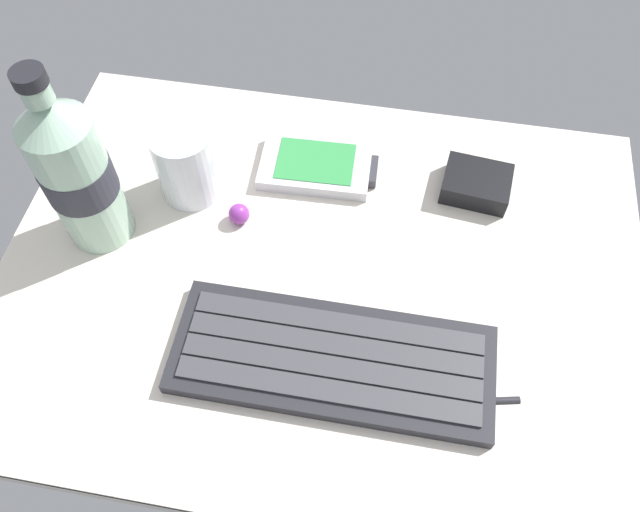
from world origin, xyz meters
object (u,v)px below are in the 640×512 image
(juice_cup, at_px, (187,165))
(trackball_mouse, at_px, (239,214))
(handheld_device, at_px, (317,166))
(charger_block, at_px, (476,184))
(stylus_pen, at_px, (467,401))
(water_bottle, at_px, (76,172))
(keyboard, at_px, (333,359))

(juice_cup, bearing_deg, trackball_mouse, -27.99)
(handheld_device, bearing_deg, charger_block, 0.03)
(juice_cup, relative_size, stylus_pen, 0.89)
(water_bottle, bearing_deg, keyboard, -22.51)
(handheld_device, distance_m, charger_block, 0.17)
(handheld_device, bearing_deg, stylus_pen, -53.78)
(handheld_device, xyz_separation_m, juice_cup, (-0.13, -0.05, 0.03))
(handheld_device, bearing_deg, water_bottle, -150.56)
(handheld_device, distance_m, water_bottle, 0.25)
(charger_block, height_order, stylus_pen, charger_block)
(keyboard, distance_m, trackball_mouse, 0.19)
(water_bottle, bearing_deg, charger_block, 17.05)
(trackball_mouse, relative_size, stylus_pen, 0.23)
(charger_block, bearing_deg, keyboard, -118.03)
(keyboard, xyz_separation_m, trackball_mouse, (-0.12, 0.14, 0.00))
(juice_cup, xyz_separation_m, charger_block, (0.30, 0.05, -0.03))
(keyboard, relative_size, juice_cup, 3.42)
(juice_cup, distance_m, stylus_pen, 0.36)
(water_bottle, relative_size, trackball_mouse, 9.45)
(trackball_mouse, height_order, stylus_pen, trackball_mouse)
(handheld_device, xyz_separation_m, charger_block, (0.17, 0.00, 0.00))
(juice_cup, distance_m, charger_block, 0.31)
(charger_block, bearing_deg, trackball_mouse, -161.24)
(juice_cup, distance_m, water_bottle, 0.11)
(handheld_device, distance_m, stylus_pen, 0.30)
(keyboard, distance_m, juice_cup, 0.25)
(juice_cup, xyz_separation_m, water_bottle, (-0.08, -0.07, 0.05))
(charger_block, xyz_separation_m, stylus_pen, (0.00, -0.24, -0.01))
(charger_block, bearing_deg, water_bottle, -162.95)
(charger_block, relative_size, stylus_pen, 0.74)
(water_bottle, xyz_separation_m, charger_block, (0.38, 0.12, -0.08))
(water_bottle, height_order, stylus_pen, water_bottle)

